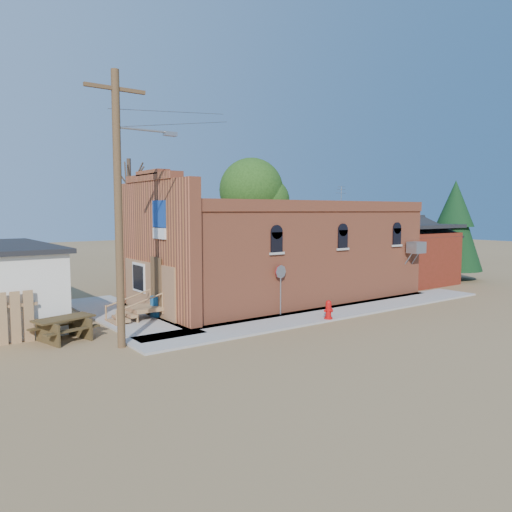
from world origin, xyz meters
TOP-DOWN VIEW (x-y plane):
  - ground at (0.00, 0.00)m, footprint 120.00×120.00m
  - sidewalk_south at (1.50, 0.90)m, footprint 19.00×2.20m
  - sidewalk_west at (-6.30, 6.00)m, footprint 2.60×10.00m
  - brick_bar at (1.64, 5.49)m, footprint 16.40×7.97m
  - red_shed at (11.50, 5.50)m, footprint 5.40×6.40m
  - utility_pole at (-8.14, 1.20)m, footprint 3.12×0.26m
  - tree_bare_near at (-3.00, 13.00)m, footprint 2.80×2.80m
  - tree_leafy at (6.00, 13.50)m, footprint 4.40×4.40m
  - evergreen_tree at (15.50, 4.00)m, footprint 3.60×3.60m
  - fire_hydrant at (0.18, -0.00)m, footprint 0.45×0.42m
  - stop_sign at (-0.90, 1.80)m, footprint 0.59×0.11m
  - trash_barrel at (-5.30, 4.66)m, footprint 0.63×0.63m
  - picnic_table at (-9.50, 3.20)m, footprint 2.29×1.93m

SIDE VIEW (x-z plane):
  - ground at x=0.00m, z-range 0.00..0.00m
  - sidewalk_south at x=1.50m, z-range 0.00..0.08m
  - sidewalk_west at x=-6.30m, z-range 0.00..0.08m
  - fire_hydrant at x=0.18m, z-range 0.07..0.85m
  - trash_barrel at x=-5.30m, z-range 0.08..0.95m
  - picnic_table at x=-9.50m, z-range 0.13..0.95m
  - stop_sign at x=-0.90m, z-range 0.66..2.81m
  - red_shed at x=11.50m, z-range 0.12..4.42m
  - brick_bar at x=1.64m, z-range -0.81..5.49m
  - evergreen_tree at x=15.50m, z-range 0.46..6.96m
  - utility_pole at x=-8.14m, z-range 0.27..9.27m
  - tree_leafy at x=6.00m, z-range 1.86..10.01m
  - tree_bare_near at x=-3.00m, z-range 2.14..9.79m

